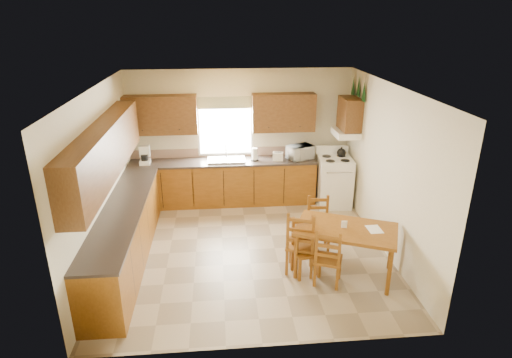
{
  "coord_description": "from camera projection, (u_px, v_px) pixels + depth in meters",
  "views": [
    {
      "loc": [
        -0.45,
        -6.24,
        3.72
      ],
      "look_at": [
        0.15,
        0.3,
        1.15
      ],
      "focal_mm": 30.0,
      "sensor_mm": 36.0,
      "label": 1
    }
  ],
  "objects": [
    {
      "name": "dining_table",
      "position": [
        345.0,
        251.0,
        6.4
      ],
      "size": [
        1.65,
        1.33,
        0.77
      ],
      "primitive_type": "cube",
      "rotation": [
        0.0,
        0.0,
        -0.41
      ],
      "color": "brown",
      "rests_on": "floor"
    },
    {
      "name": "pine_decal_a",
      "position": [
        364.0,
        91.0,
        7.73
      ],
      "size": [
        0.22,
        0.22,
        0.36
      ],
      "primitive_type": "cone",
      "color": "#123B18",
      "rests_on": "wall_right"
    },
    {
      "name": "table_paper",
      "position": [
        374.0,
        229.0,
        6.21
      ],
      "size": [
        0.2,
        0.27,
        0.0
      ],
      "primitive_type": "cube",
      "rotation": [
        0.0,
        0.0,
        0.03
      ],
      "color": "white",
      "rests_on": "dining_table"
    },
    {
      "name": "pine_decal_c",
      "position": [
        353.0,
        86.0,
        8.33
      ],
      "size": [
        0.22,
        0.22,
        0.36
      ],
      "primitive_type": "cone",
      "color": "#123B18",
      "rests_on": "wall_right"
    },
    {
      "name": "floor",
      "position": [
        249.0,
        249.0,
        7.18
      ],
      "size": [
        4.5,
        4.5,
        0.0
      ],
      "primitive_type": "plane",
      "color": "gray",
      "rests_on": "ground"
    },
    {
      "name": "wall_left",
      "position": [
        101.0,
        179.0,
        6.5
      ],
      "size": [
        4.5,
        4.5,
        0.0
      ],
      "primitive_type": "plane",
      "color": "beige",
      "rests_on": "floor"
    },
    {
      "name": "counter_back",
      "position": [
        223.0,
        162.0,
        8.63
      ],
      "size": [
        3.75,
        0.63,
        0.04
      ],
      "primitive_type": "cube",
      "color": "#362D29",
      "rests_on": "lower_cab_back"
    },
    {
      "name": "paper_towel",
      "position": [
        255.0,
        154.0,
        8.6
      ],
      "size": [
        0.11,
        0.11,
        0.26
      ],
      "primitive_type": "cylinder",
      "rotation": [
        0.0,
        0.0,
        -0.0
      ],
      "color": "white",
      "rests_on": "counter_back"
    },
    {
      "name": "sink_basin",
      "position": [
        226.0,
        160.0,
        8.62
      ],
      "size": [
        0.75,
        0.45,
        0.04
      ],
      "primitive_type": "cube",
      "color": "silver",
      "rests_on": "counter_back"
    },
    {
      "name": "chair_far_right",
      "position": [
        319.0,
        224.0,
        7.09
      ],
      "size": [
        0.4,
        0.38,
        0.88
      ],
      "primitive_type": "cube",
      "rotation": [
        0.0,
        0.0,
        -0.08
      ],
      "color": "brown",
      "rests_on": "floor"
    },
    {
      "name": "chair_far_left",
      "position": [
        306.0,
        248.0,
        6.36
      ],
      "size": [
        0.44,
        0.43,
        0.9
      ],
      "primitive_type": "cube",
      "rotation": [
        0.0,
        0.0,
        0.21
      ],
      "color": "brown",
      "rests_on": "floor"
    },
    {
      "name": "range_hood",
      "position": [
        346.0,
        133.0,
        8.33
      ],
      "size": [
        0.44,
        0.62,
        0.12
      ],
      "primitive_type": "cube",
      "color": "white",
      "rests_on": "wall_right"
    },
    {
      "name": "ceiling",
      "position": [
        248.0,
        87.0,
        6.2
      ],
      "size": [
        4.5,
        4.5,
        0.0
      ],
      "primitive_type": "plane",
      "color": "olive",
      "rests_on": "floor"
    },
    {
      "name": "chair_near_right",
      "position": [
        329.0,
        256.0,
        6.14
      ],
      "size": [
        0.49,
        0.48,
        0.91
      ],
      "primitive_type": "cube",
      "rotation": [
        0.0,
        0.0,
        2.75
      ],
      "color": "brown",
      "rests_on": "floor"
    },
    {
      "name": "microwave",
      "position": [
        300.0,
        152.0,
        8.7
      ],
      "size": [
        0.56,
        0.5,
        0.28
      ],
      "primitive_type": "imported",
      "rotation": [
        0.0,
        0.0,
        0.43
      ],
      "color": "white",
      "rests_on": "counter_back"
    },
    {
      "name": "coffeemaker",
      "position": [
        145.0,
        156.0,
        8.4
      ],
      "size": [
        0.25,
        0.27,
        0.3
      ],
      "primitive_type": "cube",
      "rotation": [
        0.0,
        0.0,
        -0.38
      ],
      "color": "white",
      "rests_on": "counter_back"
    },
    {
      "name": "window_pane",
      "position": [
        225.0,
        127.0,
        8.64
      ],
      "size": [
        1.05,
        0.01,
        1.1
      ],
      "primitive_type": "cube",
      "color": "white",
      "rests_on": "wall_back"
    },
    {
      "name": "window_frame",
      "position": [
        225.0,
        127.0,
        8.65
      ],
      "size": [
        1.13,
        0.02,
        1.18
      ],
      "primitive_type": "cube",
      "color": "white",
      "rests_on": "wall_back"
    },
    {
      "name": "backsplash",
      "position": [
        222.0,
        152.0,
        8.86
      ],
      "size": [
        3.75,
        0.01,
        0.18
      ],
      "primitive_type": "cube",
      "color": "#8F6F5D",
      "rests_on": "counter_back"
    },
    {
      "name": "window_valance",
      "position": [
        225.0,
        103.0,
        8.44
      ],
      "size": [
        1.19,
        0.01,
        0.24
      ],
      "primitive_type": "cube",
      "color": "#54693B",
      "rests_on": "wall_back"
    },
    {
      "name": "wall_right",
      "position": [
        387.0,
        170.0,
        6.88
      ],
      "size": [
        4.5,
        4.5,
        0.0
      ],
      "primitive_type": "plane",
      "color": "beige",
      "rests_on": "floor"
    },
    {
      "name": "upper_cab_back_right",
      "position": [
        283.0,
        112.0,
        8.51
      ],
      "size": [
        1.25,
        0.33,
        0.75
      ],
      "primitive_type": "cube",
      "color": "brown",
      "rests_on": "wall_back"
    },
    {
      "name": "upper_cab_left",
      "position": [
        105.0,
        150.0,
        6.19
      ],
      "size": [
        0.33,
        3.6,
        0.75
      ],
      "primitive_type": "cube",
      "color": "brown",
      "rests_on": "wall_left"
    },
    {
      "name": "chair_near_left",
      "position": [
        302.0,
        241.0,
        6.42
      ],
      "size": [
        0.54,
        0.53,
        1.02
      ],
      "primitive_type": "cube",
      "rotation": [
        0.0,
        0.0,
        2.81
      ],
      "color": "brown",
      "rests_on": "floor"
    },
    {
      "name": "lower_cab_back",
      "position": [
        223.0,
        183.0,
        8.8
      ],
      "size": [
        3.75,
        0.6,
        0.88
      ],
      "primitive_type": "cube",
      "color": "brown",
      "rests_on": "floor"
    },
    {
      "name": "counter_left",
      "position": [
        122.0,
        209.0,
        6.55
      ],
      "size": [
        0.63,
        3.6,
        0.04
      ],
      "primitive_type": "cube",
      "color": "#362D29",
      "rests_on": "lower_cab_left"
    },
    {
      "name": "upper_cab_stove",
      "position": [
        350.0,
        114.0,
        8.19
      ],
      "size": [
        0.33,
        0.62,
        0.62
      ],
      "primitive_type": "cube",
      "color": "brown",
      "rests_on": "wall_right"
    },
    {
      "name": "upper_cab_back_left",
      "position": [
        161.0,
        115.0,
        8.31
      ],
      "size": [
        1.41,
        0.33,
        0.75
      ],
      "primitive_type": "cube",
      "color": "brown",
      "rests_on": "wall_back"
    },
    {
      "name": "wall_front",
      "position": [
        264.0,
        248.0,
        4.6
      ],
      "size": [
        4.5,
        4.5,
        0.0
      ],
      "primitive_type": "plane",
      "color": "beige",
      "rests_on": "floor"
    },
    {
      "name": "lower_cab_left",
      "position": [
        126.0,
        236.0,
        6.72
      ],
      "size": [
        0.6,
        3.6,
        0.88
      ],
      "primitive_type": "cube",
      "color": "brown",
      "rests_on": "floor"
    },
    {
      "name": "stove",
      "position": [
        334.0,
        182.0,
        8.71
      ],
      "size": [
        0.71,
        0.73,
        0.98
      ],
      "primitive_type": "cube",
      "rotation": [
        0.0,
        0.0,
        -0.07
      ],
      "color": "white",
      "rests_on": "floor"
    },
    {
      "name": "toaster",
      "position": [
        278.0,
        156.0,
        8.62
      ],
      "size": [
        0.22,
        0.16,
        0.17
      ],
      "primitive_type": "cube",
      "rotation": [
        0.0,
        0.0,
        -0.17
      ],
      "color": "white",
      "rests_on": "counter_back"
    },
    {
      "name": "table_card",
      "position": [
        344.0,
        224.0,
        6.24
      ],
      "size": [
        0.08,
        0.03,
        0.11
      ],
      "primitive_type": "cube",
      "rotation": [
        0.0,
        0.0,
        -0.14
      ],
      "color": "white",
      "rests_on": "dining_table"
    },
    {
      "name": "pine_decal_b",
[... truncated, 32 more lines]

